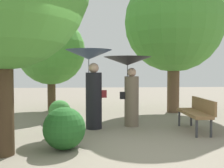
% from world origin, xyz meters
% --- Properties ---
extents(ground_plane, '(40.00, 40.00, 0.00)m').
position_xyz_m(ground_plane, '(0.00, 0.00, 0.00)').
color(ground_plane, gray).
extents(person_left, '(1.23, 1.23, 2.09)m').
position_xyz_m(person_left, '(-0.60, 2.16, 1.46)').
color(person_left, black).
rests_on(person_left, ground).
extents(person_right, '(1.33, 1.33, 1.93)m').
position_xyz_m(person_right, '(0.45, 2.42, 1.43)').
color(person_right, '#6B5B4C').
rests_on(person_right, ground).
extents(park_bench, '(0.53, 1.51, 0.83)m').
position_xyz_m(park_bench, '(2.10, 1.64, 0.51)').
color(park_bench, '#38383D').
rests_on(park_bench, ground).
extents(tree_near_right, '(3.63, 3.63, 5.66)m').
position_xyz_m(tree_near_right, '(2.46, 4.82, 3.61)').
color(tree_near_right, brown).
rests_on(tree_near_right, ground).
extents(tree_mid_left, '(2.60, 2.60, 3.96)m').
position_xyz_m(tree_mid_left, '(-2.11, 5.60, 2.51)').
color(tree_mid_left, '#4C3823').
rests_on(tree_mid_left, ground).
extents(bush_path_right, '(0.59, 0.59, 0.59)m').
position_xyz_m(bush_path_right, '(-1.27, 1.34, 0.30)').
color(bush_path_right, '#2D6B28').
rests_on(bush_path_right, ground).
extents(bush_behind_bench, '(0.67, 0.67, 0.67)m').
position_xyz_m(bush_behind_bench, '(-1.53, 3.13, 0.33)').
color(bush_behind_bench, '#428C3D').
rests_on(bush_behind_bench, ground).
extents(bush_far_side, '(0.84, 0.84, 0.84)m').
position_xyz_m(bush_far_side, '(-1.13, 0.25, 0.42)').
color(bush_far_side, '#235B23').
rests_on(bush_far_side, ground).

